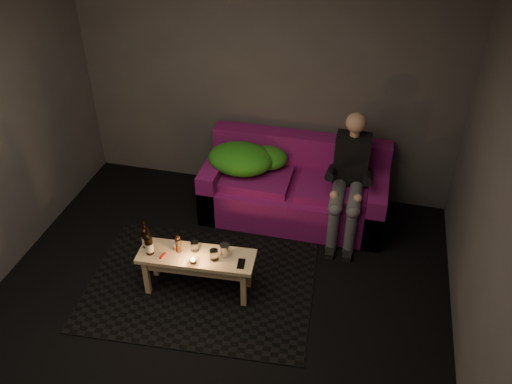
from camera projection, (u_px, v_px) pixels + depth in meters
The scene contains 17 objects.
floor at pixel (204, 334), 4.46m from camera, with size 4.50×4.50×0.00m, color black.
room at pixel (211, 132), 3.89m from camera, with size 4.50×4.50×4.50m.
rug at pixel (201, 285), 4.92m from camera, with size 2.02×1.47×0.01m, color black.
sofa at pixel (295, 190), 5.65m from camera, with size 1.86×0.84×0.80m.
green_blanket at pixel (245, 158), 5.57m from camera, with size 0.82×0.56×0.28m.
person at pixel (349, 176), 5.23m from camera, with size 0.33×0.77×1.24m.
coffee_table at pixel (197, 261), 4.68m from camera, with size 1.03×0.39×0.41m.
beer_bottle_a at pixel (145, 237), 4.68m from camera, with size 0.07×0.07×0.27m.
beer_bottle_b at pixel (149, 244), 4.60m from camera, with size 0.07×0.07×0.29m.
salt_shaker at pixel (176, 246), 4.67m from camera, with size 0.04×0.04×0.09m, color silver.
pepper_mill at pixel (178, 245), 4.64m from camera, with size 0.05×0.05×0.13m, color black.
tumbler_back at pixel (195, 246), 4.67m from camera, with size 0.07×0.07×0.09m, color white.
tealight at pixel (193, 261), 4.55m from camera, with size 0.06×0.06×0.04m.
tumbler_front at pixel (214, 255), 4.57m from camera, with size 0.08×0.08×0.10m, color white.
steel_cup at pixel (225, 250), 4.60m from camera, with size 0.08×0.08×0.12m, color #A8AAAF.
smartphone at pixel (241, 264), 4.55m from camera, with size 0.06×0.12×0.01m, color black.
red_lighter at pixel (163, 256), 4.63m from camera, with size 0.02×0.08×0.01m, color red.
Camera 1 is at (1.12, -2.78, 3.54)m, focal length 38.00 mm.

